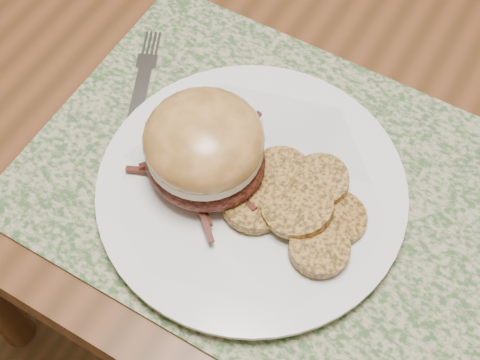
% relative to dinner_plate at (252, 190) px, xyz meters
% --- Properties ---
extents(ground, '(3.50, 3.50, 0.00)m').
position_rel_dinner_plate_xyz_m(ground, '(0.25, 0.27, -0.76)').
color(ground, brown).
rests_on(ground, ground).
extents(placemat, '(0.45, 0.33, 0.00)m').
position_rel_dinner_plate_xyz_m(placemat, '(0.02, 0.02, -0.01)').
color(placemat, '#35562C').
rests_on(placemat, dining_table).
extents(dinner_plate, '(0.26, 0.26, 0.02)m').
position_rel_dinner_plate_xyz_m(dinner_plate, '(0.00, 0.00, 0.00)').
color(dinner_plate, white).
rests_on(dinner_plate, placemat).
extents(pork_sandwich, '(0.11, 0.10, 0.08)m').
position_rel_dinner_plate_xyz_m(pork_sandwich, '(-0.04, -0.01, 0.05)').
color(pork_sandwich, black).
rests_on(pork_sandwich, dinner_plate).
extents(roasted_potatoes, '(0.13, 0.12, 0.03)m').
position_rel_dinner_plate_xyz_m(roasted_potatoes, '(0.05, -0.00, 0.02)').
color(roasted_potatoes, '#A16D2F').
rests_on(roasted_potatoes, dinner_plate).
extents(fork, '(0.09, 0.16, 0.00)m').
position_rel_dinner_plate_xyz_m(fork, '(-0.15, 0.04, -0.01)').
color(fork, '#B2B2B9').
rests_on(fork, placemat).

